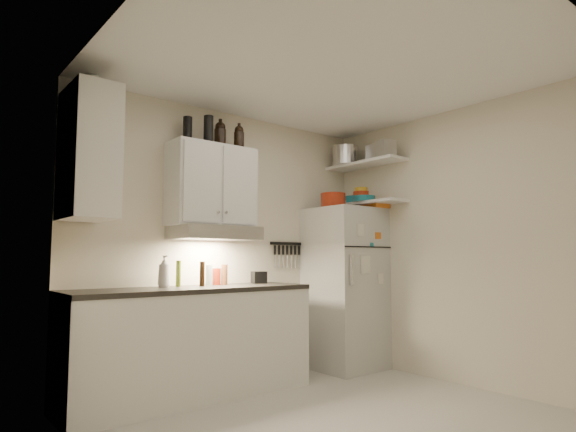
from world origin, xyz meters
TOP-DOWN VIEW (x-y plane):
  - floor at (0.00, 0.00)m, footprint 3.20×3.00m
  - ceiling at (0.00, 0.00)m, footprint 3.20×3.00m
  - back_wall at (0.00, 1.51)m, footprint 3.20×0.02m
  - left_wall at (-1.61, 0.00)m, footprint 0.02×3.00m
  - right_wall at (1.61, 0.00)m, footprint 0.02×3.00m
  - base_cabinet at (-0.55, 1.20)m, footprint 2.10×0.60m
  - countertop at (-0.55, 1.20)m, footprint 2.10×0.62m
  - upper_cabinet at (-0.30, 1.33)m, footprint 0.80×0.33m
  - side_cabinet at (-1.44, 1.20)m, footprint 0.33×0.55m
  - range_hood at (-0.30, 1.27)m, footprint 0.76×0.46m
  - fridge at (1.25, 1.16)m, footprint 0.70×0.68m
  - shelf_hi at (1.45, 1.02)m, footprint 0.30×0.95m
  - shelf_lo at (1.45, 1.02)m, footprint 0.30×0.95m
  - knife_strip at (0.70, 1.49)m, footprint 0.42×0.02m
  - dutch_oven at (1.06, 1.14)m, footprint 0.34×0.34m
  - book_stack at (1.50, 0.94)m, footprint 0.24×0.28m
  - spice_jar at (1.25, 1.17)m, footprint 0.06×0.06m
  - stock_pot at (1.38, 1.25)m, footprint 0.39×0.39m
  - tin_a at (1.52, 0.91)m, footprint 0.21×0.19m
  - tin_b at (1.38, 0.68)m, footprint 0.20×0.20m
  - bowl_teal at (1.51, 1.25)m, footprint 0.23×0.23m
  - bowl_orange at (1.57, 1.20)m, footprint 0.18×0.18m
  - bowl_yellow at (1.57, 1.20)m, footprint 0.14×0.14m
  - plates at (1.38, 0.99)m, footprint 0.32×0.32m
  - growler_a at (-0.20, 1.36)m, footprint 0.11×0.11m
  - growler_b at (-0.05, 1.28)m, footprint 0.12×0.12m
  - thermos_a at (-0.39, 1.26)m, footprint 0.11×0.11m
  - thermos_b at (-0.55, 1.36)m, footprint 0.10×0.10m
  - side_jar at (-1.40, 1.33)m, footprint 0.15×0.15m
  - soap_bottle at (-0.76, 1.31)m, footprint 0.13×0.13m
  - pepper_mill at (-0.16, 1.32)m, footprint 0.07×0.07m
  - oil_bottle at (-0.62, 1.33)m, footprint 0.05×0.05m
  - vinegar_bottle at (-0.43, 1.25)m, footprint 0.06×0.06m
  - clear_bottle at (-0.33, 1.31)m, footprint 0.08×0.08m
  - red_jar at (-0.22, 1.36)m, footprint 0.09×0.09m
  - caddy at (0.23, 1.33)m, footprint 0.15×0.12m

SIDE VIEW (x-z plane):
  - floor at x=0.00m, z-range -0.02..0.00m
  - base_cabinet at x=-0.55m, z-range 0.00..0.88m
  - fridge at x=1.25m, z-range 0.00..1.70m
  - countertop at x=-0.55m, z-range 0.88..0.92m
  - caddy at x=0.23m, z-range 0.92..1.04m
  - red_jar at x=-0.22m, z-range 0.92..1.07m
  - clear_bottle at x=-0.33m, z-range 0.92..1.10m
  - pepper_mill at x=-0.16m, z-range 0.92..1.11m
  - vinegar_bottle at x=-0.43m, z-range 0.92..1.14m
  - oil_bottle at x=-0.62m, z-range 0.92..1.14m
  - soap_bottle at x=-0.76m, z-range 0.92..1.22m
  - back_wall at x=0.00m, z-range 0.00..2.60m
  - left_wall at x=-1.61m, z-range 0.00..2.60m
  - right_wall at x=1.61m, z-range 0.00..2.60m
  - knife_strip at x=0.70m, z-range 1.31..1.33m
  - range_hood at x=-0.30m, z-range 1.33..1.45m
  - book_stack at x=1.50m, z-range 1.70..1.79m
  - spice_jar at x=1.25m, z-range 1.70..1.79m
  - shelf_lo at x=1.45m, z-range 1.75..1.77m
  - dutch_oven at x=1.06m, z-range 1.70..1.85m
  - plates at x=1.38m, z-range 1.77..1.84m
  - bowl_teal at x=1.51m, z-range 1.77..1.87m
  - upper_cabinet at x=-0.30m, z-range 1.45..2.20m
  - bowl_orange at x=1.57m, z-range 1.87..1.92m
  - bowl_yellow at x=1.57m, z-range 1.92..1.97m
  - side_cabinet at x=-1.44m, z-range 1.45..2.45m
  - shelf_hi at x=1.45m, z-range 2.19..2.22m
  - tin_b at x=1.38m, z-range 2.21..2.38m
  - tin_a at x=1.52m, z-range 2.21..2.40m
  - growler_b at x=-0.05m, z-range 2.20..2.43m
  - thermos_b at x=-0.55m, z-range 2.20..2.43m
  - stock_pot at x=1.38m, z-range 2.21..2.43m
  - thermos_a at x=-0.39m, z-range 2.20..2.45m
  - growler_a at x=-0.20m, z-range 2.20..2.46m
  - side_jar at x=-1.40m, z-range 2.45..2.60m
  - ceiling at x=0.00m, z-range 2.60..2.62m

